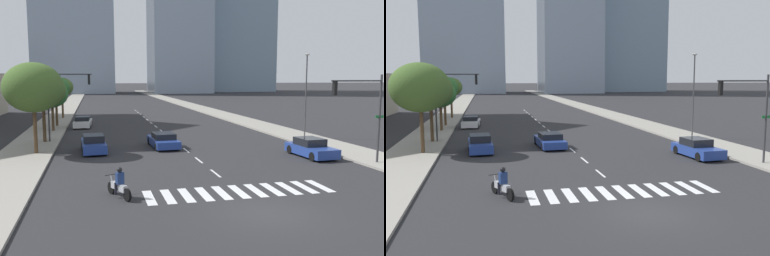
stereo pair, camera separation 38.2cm
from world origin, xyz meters
TOP-DOWN VIEW (x-y plane):
  - ground_plane at (0.00, 0.00)m, footprint 800.00×800.00m
  - sidewalk_east at (11.97, 30.00)m, footprint 4.00×260.00m
  - sidewalk_west at (-11.97, 30.00)m, footprint 4.00×260.00m
  - crosswalk_near at (0.00, 3.36)m, footprint 9.45×2.43m
  - lane_divider_center at (0.00, 31.36)m, footprint 0.14×50.00m
  - motorcycle_lead at (-5.88, 3.75)m, footprint 1.14×2.02m
  - sedan_blue_0 at (8.18, 10.71)m, footprint 2.10×4.43m
  - sedan_white_1 at (-8.24, 32.32)m, footprint 2.04×4.36m
  - sedan_blue_2 at (-1.51, 17.14)m, footprint 2.10×4.82m
  - sedan_blue_3 at (-7.06, 16.26)m, footprint 1.96×4.73m
  - traffic_signal_near at (9.74, 7.32)m, footprint 3.91×0.28m
  - traffic_signal_far at (-9.46, 21.50)m, footprint 4.01×0.28m
  - street_lamp_east at (12.27, 18.98)m, footprint 0.50×0.24m
  - street_tree_nearest at (-11.17, 15.98)m, footprint 4.27×4.27m
  - street_tree_second at (-11.17, 21.50)m, footprint 3.82×3.82m
  - street_tree_third at (-11.17, 29.18)m, footprint 3.28×3.28m
  - street_tree_fourth at (-11.17, 33.77)m, footprint 3.08×3.08m
  - street_tree_fifth at (-11.17, 43.21)m, footprint 3.04×3.04m

SIDE VIEW (x-z plane):
  - ground_plane at x=0.00m, z-range 0.00..0.00m
  - lane_divider_center at x=0.00m, z-range 0.00..0.01m
  - crosswalk_near at x=0.00m, z-range 0.00..0.01m
  - sidewalk_east at x=11.97m, z-range 0.00..0.15m
  - sidewalk_west at x=-11.97m, z-range 0.00..0.15m
  - sedan_blue_2 at x=-1.51m, z-range -0.04..1.16m
  - motorcycle_lead at x=-5.88m, z-range -0.16..1.33m
  - sedan_white_1 at x=-8.24m, z-range -0.04..1.24m
  - sedan_blue_0 at x=8.18m, z-range -0.06..1.28m
  - sedan_blue_3 at x=-7.06m, z-range -0.06..1.30m
  - street_tree_third at x=-11.17m, z-range 1.35..6.56m
  - traffic_signal_near at x=9.74m, z-range 1.17..6.89m
  - traffic_signal_far at x=-9.46m, z-range 1.25..7.46m
  - street_tree_fifth at x=-11.17m, z-range 1.59..7.11m
  - street_tree_fourth at x=-11.17m, z-range 1.65..7.33m
  - street_lamp_east at x=12.27m, z-range 0.75..8.49m
  - street_tree_second at x=-11.17m, z-range 1.57..7.68m
  - street_tree_nearest at x=-11.17m, z-range 1.64..8.27m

